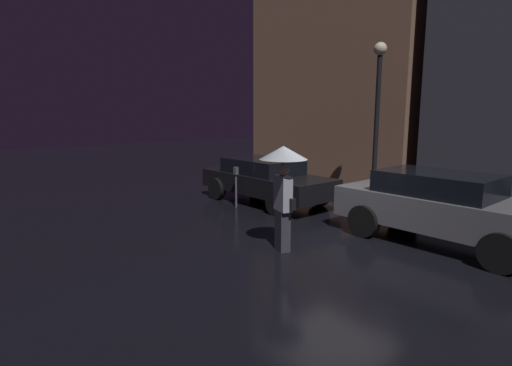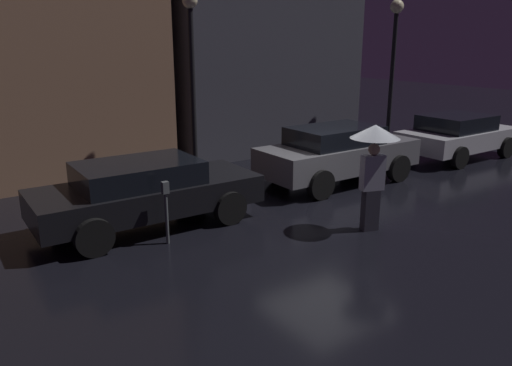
{
  "view_description": "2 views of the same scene",
  "coord_description": "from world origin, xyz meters",
  "px_view_note": "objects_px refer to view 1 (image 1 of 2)",
  "views": [
    {
      "loc": [
        5.24,
        -6.77,
        2.71
      ],
      "look_at": [
        -2.43,
        -0.13,
        0.94
      ],
      "focal_mm": 28.0,
      "sensor_mm": 36.0,
      "label": 1
    },
    {
      "loc": [
        -7.3,
        -7.69,
        3.63
      ],
      "look_at": [
        -1.97,
        0.02,
        0.92
      ],
      "focal_mm": 35.0,
      "sensor_mm": 36.0,
      "label": 2
    }
  ],
  "objects_px": {
    "street_lamp_near": "(378,101)",
    "parked_car_grey": "(442,206)",
    "pedestrian_with_umbrella": "(283,173)",
    "parked_car_black": "(265,179)",
    "parking_meter": "(236,182)"
  },
  "relations": [
    {
      "from": "parked_car_black",
      "to": "street_lamp_near",
      "type": "relative_size",
      "value": 0.95
    },
    {
      "from": "pedestrian_with_umbrella",
      "to": "parked_car_grey",
      "type": "bearing_deg",
      "value": 76.2
    },
    {
      "from": "parking_meter",
      "to": "pedestrian_with_umbrella",
      "type": "bearing_deg",
      "value": -24.43
    },
    {
      "from": "pedestrian_with_umbrella",
      "to": "parking_meter",
      "type": "bearing_deg",
      "value": 174.56
    },
    {
      "from": "parked_car_black",
      "to": "parking_meter",
      "type": "distance_m",
      "value": 1.09
    },
    {
      "from": "parked_car_grey",
      "to": "pedestrian_with_umbrella",
      "type": "xyz_separation_m",
      "value": [
        -1.84,
        -2.86,
        0.77
      ]
    },
    {
      "from": "parked_car_grey",
      "to": "pedestrian_with_umbrella",
      "type": "height_order",
      "value": "pedestrian_with_umbrella"
    },
    {
      "from": "street_lamp_near",
      "to": "parked_car_grey",
      "type": "bearing_deg",
      "value": -35.33
    },
    {
      "from": "pedestrian_with_umbrella",
      "to": "street_lamp_near",
      "type": "height_order",
      "value": "street_lamp_near"
    },
    {
      "from": "parked_car_grey",
      "to": "street_lamp_near",
      "type": "height_order",
      "value": "street_lamp_near"
    },
    {
      "from": "parked_car_grey",
      "to": "pedestrian_with_umbrella",
      "type": "distance_m",
      "value": 3.49
    },
    {
      "from": "parked_car_grey",
      "to": "pedestrian_with_umbrella",
      "type": "relative_size",
      "value": 2.1
    },
    {
      "from": "pedestrian_with_umbrella",
      "to": "parked_car_black",
      "type": "bearing_deg",
      "value": 161.28
    },
    {
      "from": "street_lamp_near",
      "to": "parked_car_black",
      "type": "bearing_deg",
      "value": -135.38
    },
    {
      "from": "pedestrian_with_umbrella",
      "to": "street_lamp_near",
      "type": "bearing_deg",
      "value": 122.35
    }
  ]
}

